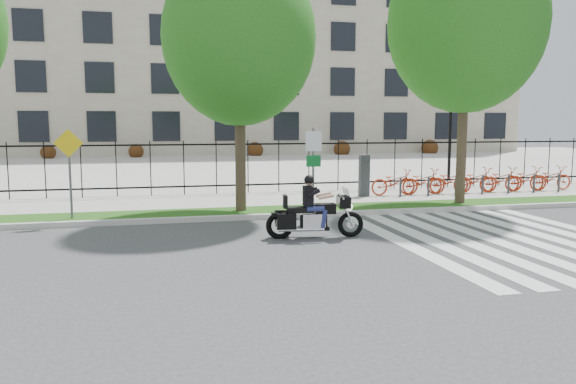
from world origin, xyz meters
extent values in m
plane|color=#38383A|center=(0.00, 0.00, 0.00)|extent=(120.00, 120.00, 0.00)
cube|color=#BCB9B0|center=(0.00, 4.10, 0.07)|extent=(60.00, 0.20, 0.15)
cube|color=#1B4B12|center=(0.00, 4.95, 0.07)|extent=(60.00, 1.50, 0.15)
cube|color=#AAA89F|center=(0.00, 7.45, 0.07)|extent=(60.00, 3.50, 0.15)
cube|color=#AAA89F|center=(0.00, 25.00, 0.05)|extent=(80.00, 34.00, 0.10)
cube|color=gray|center=(0.00, 45.00, 10.00)|extent=(60.00, 20.00, 20.00)
cylinder|color=black|center=(10.00, 12.00, 2.00)|extent=(0.14, 0.14, 4.00)
cylinder|color=black|center=(10.00, 12.00, 3.90)|extent=(0.06, 0.70, 0.70)
sphere|color=white|center=(9.65, 12.00, 4.00)|extent=(0.36, 0.36, 0.36)
sphere|color=white|center=(10.35, 12.00, 4.00)|extent=(0.36, 0.36, 0.36)
cylinder|color=#37291E|center=(-0.92, 4.95, 2.05)|extent=(0.32, 0.32, 3.80)
ellipsoid|color=#135414|center=(-0.92, 4.95, 5.31)|extent=(4.53, 4.53, 5.21)
cylinder|color=#37291E|center=(6.47, 4.95, 2.33)|extent=(0.32, 0.32, 4.36)
ellipsoid|color=#135414|center=(6.47, 4.95, 6.03)|extent=(5.08, 5.08, 5.84)
cube|color=#2D2D33|center=(3.93, 7.20, 0.90)|extent=(0.35, 0.25, 1.50)
imported|color=#B42C11|center=(5.13, 7.20, 0.63)|extent=(1.84, 0.64, 0.96)
cylinder|color=#2D2D33|center=(5.13, 6.70, 0.50)|extent=(0.08, 0.08, 0.70)
imported|color=#B42C11|center=(6.23, 7.20, 0.63)|extent=(1.84, 0.64, 0.96)
cylinder|color=#2D2D33|center=(6.23, 6.70, 0.50)|extent=(0.08, 0.08, 0.70)
imported|color=#B42C11|center=(7.33, 7.20, 0.63)|extent=(1.84, 0.64, 0.96)
cylinder|color=#2D2D33|center=(7.33, 6.70, 0.50)|extent=(0.08, 0.08, 0.70)
imported|color=#B42C11|center=(8.43, 7.20, 0.63)|extent=(1.84, 0.64, 0.96)
cylinder|color=#2D2D33|center=(8.43, 6.70, 0.50)|extent=(0.08, 0.08, 0.70)
imported|color=#B42C11|center=(9.53, 7.20, 0.63)|extent=(1.84, 0.64, 0.96)
cylinder|color=#2D2D33|center=(9.53, 6.70, 0.50)|extent=(0.08, 0.08, 0.70)
imported|color=#B42C11|center=(10.63, 7.20, 0.63)|extent=(1.84, 0.64, 0.96)
cylinder|color=#2D2D33|center=(10.63, 6.70, 0.50)|extent=(0.08, 0.08, 0.70)
imported|color=#B42C11|center=(11.73, 7.20, 0.63)|extent=(1.84, 0.64, 0.96)
cylinder|color=#2D2D33|center=(11.73, 6.70, 0.50)|extent=(0.08, 0.08, 0.70)
cylinder|color=#59595B|center=(1.27, 4.60, 1.40)|extent=(0.07, 0.07, 2.50)
cube|color=white|center=(1.27, 4.56, 2.25)|extent=(0.50, 0.03, 0.60)
cube|color=#0C6626|center=(1.27, 4.56, 1.65)|extent=(0.45, 0.03, 0.35)
cylinder|color=#59595B|center=(-5.73, 4.60, 1.35)|extent=(0.07, 0.07, 2.40)
cube|color=yellow|center=(-5.73, 4.56, 2.25)|extent=(0.78, 0.03, 0.78)
torus|color=black|center=(1.23, 1.08, 0.32)|extent=(0.65, 0.20, 0.64)
torus|color=black|center=(-0.51, 1.29, 0.32)|extent=(0.69, 0.22, 0.68)
cube|color=black|center=(1.05, 1.10, 0.88)|extent=(0.34, 0.54, 0.28)
cube|color=#26262B|center=(1.12, 1.09, 1.09)|extent=(0.19, 0.48, 0.28)
cube|color=silver|center=(0.31, 1.19, 0.42)|extent=(0.59, 0.38, 0.37)
cube|color=black|center=(0.59, 1.16, 0.72)|extent=(0.54, 0.37, 0.24)
cube|color=black|center=(-0.01, 1.23, 0.70)|extent=(0.68, 0.41, 0.13)
cube|color=black|center=(-0.38, 1.27, 0.91)|extent=(0.13, 0.32, 0.32)
cube|color=black|center=(-0.41, 1.00, 0.46)|extent=(0.48, 0.20, 0.37)
cube|color=black|center=(-0.34, 1.55, 0.46)|extent=(0.48, 0.20, 0.37)
cube|color=black|center=(0.18, 1.21, 1.04)|extent=(0.27, 0.39, 0.48)
sphere|color=tan|center=(0.20, 1.20, 1.39)|extent=(0.21, 0.21, 0.21)
sphere|color=black|center=(0.20, 1.20, 1.43)|extent=(0.25, 0.25, 0.25)
camera|label=1|loc=(-3.40, -11.84, 2.81)|focal=35.00mm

